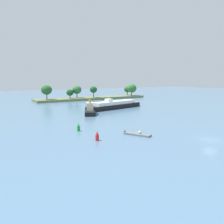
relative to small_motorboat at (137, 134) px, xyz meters
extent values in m
plane|color=slate|center=(9.88, -10.51, -0.22)|extent=(400.00, 400.00, 0.00)
cube|color=#66754C|center=(29.49, 79.01, 0.38)|extent=(64.52, 11.29, 1.20)
cylinder|color=#513823|center=(3.48, 78.73, 2.29)|extent=(0.44, 0.44, 2.62)
ellipsoid|color=#235B28|center=(3.48, 78.73, 5.75)|extent=(5.37, 5.37, 4.84)
cylinder|color=#513823|center=(15.74, 78.38, 1.74)|extent=(0.44, 0.44, 1.52)
ellipsoid|color=#194C23|center=(15.74, 78.38, 4.02)|extent=(3.79, 3.79, 3.41)
cylinder|color=#513823|center=(20.05, 79.14, 2.18)|extent=(0.44, 0.44, 2.39)
ellipsoid|color=#2D6B33|center=(20.05, 79.14, 5.36)|extent=(4.97, 4.97, 4.47)
cylinder|color=#513823|center=(28.93, 76.76, 2.37)|extent=(0.44, 0.44, 2.77)
ellipsoid|color=#194C23|center=(28.93, 76.76, 5.34)|extent=(3.96, 3.96, 3.56)
cylinder|color=#513823|center=(54.63, 80.71, 2.00)|extent=(0.44, 0.44, 2.04)
ellipsoid|color=#235B28|center=(54.63, 80.71, 4.62)|extent=(4.00, 4.00, 3.60)
cylinder|color=#513823|center=(55.61, 77.40, 2.01)|extent=(0.44, 0.44, 2.06)
ellipsoid|color=#2D6B33|center=(55.61, 77.40, 5.40)|extent=(5.88, 5.88, 5.29)
cube|color=slate|center=(0.01, -0.01, -0.02)|extent=(4.08, 6.02, 0.39)
cube|color=beige|center=(0.20, -0.41, 0.42)|extent=(0.99, 0.82, 0.50)
cube|color=black|center=(-1.32, 2.76, 0.06)|extent=(0.41, 0.39, 0.56)
cube|color=black|center=(18.76, 38.74, 0.62)|extent=(25.92, 10.18, 1.68)
cube|color=white|center=(18.76, 38.74, 2.11)|extent=(20.29, 8.27, 1.30)
cube|color=white|center=(15.65, 38.05, 3.31)|extent=(2.81, 2.61, 1.10)
cube|color=#937551|center=(28.72, 40.96, 1.54)|extent=(5.41, 5.18, 0.16)
cylinder|color=silver|center=(15.65, 38.05, 4.56)|extent=(0.10, 0.10, 1.40)
cube|color=black|center=(4.12, 31.09, 0.45)|extent=(7.64, 11.06, 1.33)
cube|color=black|center=(5.73, 34.45, 1.41)|extent=(4.02, 4.00, 0.60)
cube|color=beige|center=(3.99, 30.82, 2.41)|extent=(3.58, 4.31, 2.60)
cylinder|color=gold|center=(3.43, 29.65, 4.31)|extent=(0.70, 0.70, 1.20)
cylinder|color=black|center=(6.47, 35.98, 0.58)|extent=(0.76, 0.57, 0.70)
cylinder|color=red|center=(-9.32, 0.70, 0.38)|extent=(0.70, 0.70, 1.20)
cone|color=red|center=(-9.32, 0.70, 1.33)|extent=(0.49, 0.49, 0.70)
cylinder|color=green|center=(-9.11, 10.18, 0.38)|extent=(0.70, 0.70, 1.20)
cone|color=green|center=(-9.11, 10.18, 1.33)|extent=(0.49, 0.49, 0.70)
camera|label=1|loc=(-29.88, -38.12, 11.95)|focal=37.23mm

